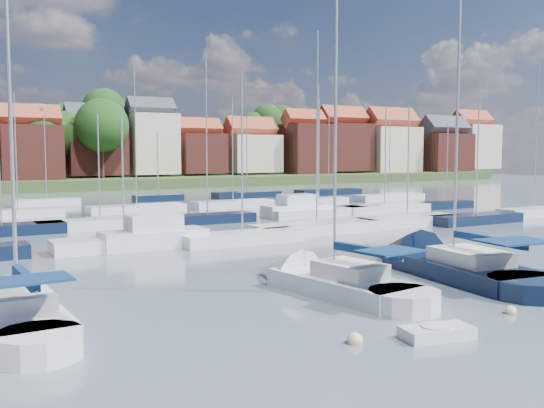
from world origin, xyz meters
TOP-DOWN VIEW (x-y plane):
  - ground at (0.00, 40.00)m, footprint 260.00×260.00m
  - sailboat_left at (-15.71, 5.00)m, footprint 3.19×10.49m
  - sailboat_centre at (-2.59, 4.04)m, footprint 4.62×11.46m
  - sailboat_navy at (5.36, 4.77)m, footprint 5.21×14.27m
  - tender at (-3.35, -4.05)m, footprint 2.65×1.58m
  - buoy_b at (-6.11, -3.08)m, footprint 0.55×0.55m
  - buoy_c at (-3.09, -0.19)m, footprint 0.50×0.50m
  - buoy_d at (1.56, -3.11)m, footprint 0.46×0.46m
  - buoy_e at (1.55, 7.28)m, footprint 0.48×0.48m
  - marina_field at (1.91, 35.15)m, footprint 79.62×41.41m
  - far_shore_town at (2.23, 132.67)m, footprint 212.46×90.00m

SIDE VIEW (x-z plane):
  - ground at x=0.00m, z-range 0.00..0.00m
  - buoy_b at x=-6.11m, z-range -0.27..0.27m
  - buoy_c at x=-3.09m, z-range -0.25..0.25m
  - buoy_d at x=1.56m, z-range -0.23..0.23m
  - buoy_e at x=1.55m, z-range -0.24..0.24m
  - tender at x=-3.35m, z-range -0.06..0.47m
  - sailboat_navy at x=5.36m, z-range -9.25..9.94m
  - sailboat_centre at x=-2.59m, z-range -7.23..7.94m
  - sailboat_left at x=-15.71m, z-range -6.72..7.44m
  - marina_field at x=1.91m, z-range -7.53..8.40m
  - far_shore_town at x=2.23m, z-range -6.53..15.74m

